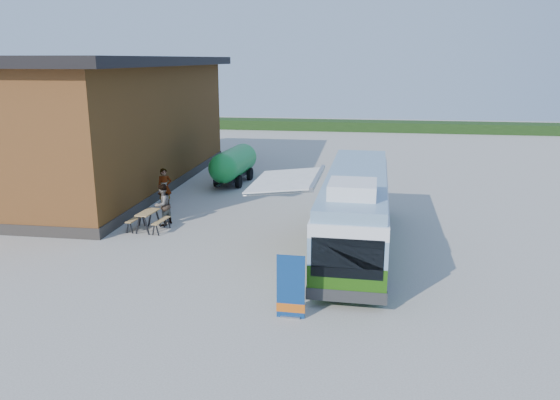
% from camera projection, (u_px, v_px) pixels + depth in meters
% --- Properties ---
extents(ground, '(100.00, 100.00, 0.00)m').
position_uv_depth(ground, '(251.00, 248.00, 21.95)').
color(ground, '#BCB7AD').
rests_on(ground, ground).
extents(barn, '(9.60, 21.20, 7.50)m').
position_uv_depth(barn, '(110.00, 125.00, 32.15)').
color(barn, brown).
rests_on(barn, ground).
extents(hedge, '(40.00, 3.00, 1.00)m').
position_uv_depth(hedge, '(399.00, 126.00, 57.02)').
color(hedge, '#264419').
rests_on(hedge, ground).
extents(bus, '(2.74, 11.57, 3.54)m').
position_uv_depth(bus, '(356.00, 208.00, 21.42)').
color(bus, '#2E5F0F').
rests_on(bus, ground).
extents(awning, '(2.77, 4.38, 0.52)m').
position_uv_depth(awning, '(291.00, 184.00, 21.56)').
color(awning, white).
rests_on(awning, ground).
extents(banner, '(0.85, 0.20, 1.95)m').
position_uv_depth(banner, '(291.00, 293.00, 15.83)').
color(banner, navy).
rests_on(banner, ground).
extents(picnic_table, '(1.64, 1.49, 0.87)m').
position_uv_depth(picnic_table, '(148.00, 217.00, 23.99)').
color(picnic_table, tan).
rests_on(picnic_table, ground).
extents(person_a, '(0.84, 0.71, 1.95)m').
position_uv_depth(person_a, '(165.00, 187.00, 28.03)').
color(person_a, '#999999').
rests_on(person_a, ground).
extents(person_b, '(0.97, 1.10, 1.92)m').
position_uv_depth(person_b, '(162.00, 205.00, 24.74)').
color(person_b, '#999999').
rests_on(person_b, ground).
extents(slurry_tanker, '(2.04, 5.81, 2.15)m').
position_uv_depth(slurry_tanker, '(234.00, 163.00, 33.02)').
color(slurry_tanker, green).
rests_on(slurry_tanker, ground).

